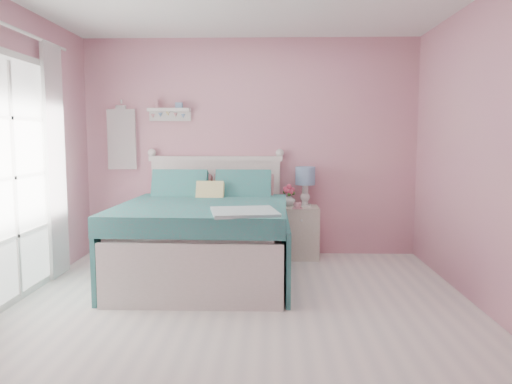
{
  "coord_description": "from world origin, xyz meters",
  "views": [
    {
      "loc": [
        0.24,
        -3.81,
        1.43
      ],
      "look_at": [
        0.1,
        1.2,
        0.88
      ],
      "focal_mm": 35.0,
      "sensor_mm": 36.0,
      "label": 1
    }
  ],
  "objects_px": {
    "bed": "(206,237)",
    "vase": "(289,199)",
    "teacup": "(297,205)",
    "table_lamp": "(305,179)",
    "nightstand": "(300,232)"
  },
  "relations": [
    {
      "from": "bed",
      "to": "vase",
      "type": "bearing_deg",
      "value": 46.22
    },
    {
      "from": "bed",
      "to": "teacup",
      "type": "distance_m",
      "value": 1.19
    },
    {
      "from": "vase",
      "to": "teacup",
      "type": "height_order",
      "value": "vase"
    },
    {
      "from": "bed",
      "to": "vase",
      "type": "height_order",
      "value": "bed"
    },
    {
      "from": "table_lamp",
      "to": "bed",
      "type": "bearing_deg",
      "value": -141.03
    },
    {
      "from": "nightstand",
      "to": "vase",
      "type": "xyz_separation_m",
      "value": [
        -0.13,
        0.06,
        0.38
      ]
    },
    {
      "from": "teacup",
      "to": "nightstand",
      "type": "bearing_deg",
      "value": 74.11
    },
    {
      "from": "vase",
      "to": "teacup",
      "type": "relative_size",
      "value": 1.72
    },
    {
      "from": "vase",
      "to": "teacup",
      "type": "distance_m",
      "value": 0.24
    },
    {
      "from": "nightstand",
      "to": "teacup",
      "type": "bearing_deg",
      "value": -105.89
    },
    {
      "from": "bed",
      "to": "nightstand",
      "type": "xyz_separation_m",
      "value": [
        1.02,
        0.81,
        -0.1
      ]
    },
    {
      "from": "nightstand",
      "to": "teacup",
      "type": "distance_m",
      "value": 0.38
    },
    {
      "from": "teacup",
      "to": "vase",
      "type": "bearing_deg",
      "value": 111.72
    },
    {
      "from": "vase",
      "to": "teacup",
      "type": "bearing_deg",
      "value": -68.28
    },
    {
      "from": "bed",
      "to": "table_lamp",
      "type": "xyz_separation_m",
      "value": [
        1.07,
        0.87,
        0.53
      ]
    }
  ]
}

